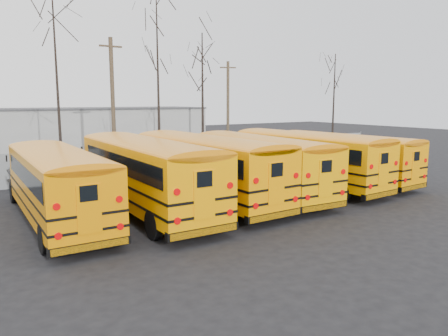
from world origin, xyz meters
TOP-DOWN VIEW (x-y plane):
  - ground at (0.00, 0.00)m, footprint 120.00×120.00m
  - fence at (0.00, 12.00)m, footprint 40.00×0.04m
  - distant_building at (2.00, 32.00)m, footprint 22.00×8.00m
  - bus_a at (-8.31, 3.40)m, footprint 2.74×11.07m
  - bus_b at (-4.67, 3.12)m, footprint 2.89×11.99m
  - bus_c at (-1.49, 3.39)m, footprint 3.07×11.91m
  - bus_d at (1.67, 3.23)m, footprint 3.21×11.45m
  - bus_e at (5.14, 3.47)m, footprint 3.28×11.55m
  - bus_f at (8.16, 3.47)m, footprint 3.16×10.78m
  - utility_pole_left at (-1.73, 15.74)m, footprint 1.64×0.29m
  - utility_pole_right at (10.27, 19.23)m, footprint 1.44×0.61m
  - tree_3 at (-5.77, 14.12)m, footprint 0.26×0.26m
  - tree_4 at (0.87, 13.75)m, footprint 0.26×0.26m
  - tree_5 at (5.77, 16.08)m, footprint 0.26×0.26m
  - tree_6 at (18.65, 14.16)m, footprint 0.26×0.26m

SIDE VIEW (x-z plane):
  - ground at x=0.00m, z-range 0.00..0.00m
  - fence at x=0.00m, z-range 0.00..2.00m
  - bus_f at x=8.16m, z-range 0.26..3.23m
  - bus_a at x=-8.31m, z-range 0.26..3.35m
  - bus_d at x=1.67m, z-range 0.27..3.44m
  - bus_e at x=5.14m, z-range 0.27..3.47m
  - bus_c at x=-1.49m, z-range 0.28..3.59m
  - bus_b at x=-4.67m, z-range 0.29..3.63m
  - distant_building at x=2.00m, z-range 0.00..4.00m
  - utility_pole_right at x=10.27m, z-range 0.12..8.52m
  - tree_6 at x=18.65m, z-range 0.00..9.09m
  - utility_pole_left at x=-1.73m, z-range 0.13..9.35m
  - tree_5 at x=5.77m, z-range 0.00..10.15m
  - tree_4 at x=0.87m, z-range 0.00..11.86m
  - tree_3 at x=-5.77m, z-range 0.00..12.42m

